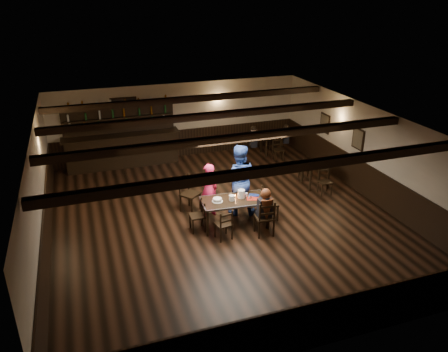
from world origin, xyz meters
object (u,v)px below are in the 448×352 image
object	(u,v)px
dining_table	(234,202)
man_blue	(238,180)
cake	(217,200)
woman_pink	(208,190)
bar_counter	(122,146)
chair_near_left	(225,223)
chair_near_right	(266,216)

from	to	relation	value
dining_table	man_blue	xyz separation A→B (m)	(0.34, 0.62, 0.32)
man_blue	cake	xyz separation A→B (m)	(-0.79, -0.58, -0.21)
dining_table	woman_pink	distance (m)	0.88
dining_table	bar_counter	world-z (taller)	bar_counter
chair_near_left	chair_near_right	bearing A→B (deg)	-8.71
chair_near_left	chair_near_right	size ratio (longest dim) A/B	0.84
bar_counter	chair_near_right	bearing A→B (deg)	-65.02
man_blue	dining_table	bearing A→B (deg)	79.05
bar_counter	man_blue	bearing A→B (deg)	-60.78
woman_pink	man_blue	size ratio (longest dim) A/B	0.76
dining_table	woman_pink	size ratio (longest dim) A/B	1.16
chair_near_right	cake	distance (m)	1.30
woman_pink	bar_counter	size ratio (longest dim) A/B	0.38
cake	woman_pink	bearing A→B (deg)	92.18
woman_pink	man_blue	xyz separation A→B (m)	(0.82, -0.12, 0.24)
cake	chair_near_right	bearing A→B (deg)	-38.61
dining_table	chair_near_left	xyz separation A→B (m)	(-0.47, -0.60, -0.21)
woman_pink	cake	distance (m)	0.69
woman_pink	cake	size ratio (longest dim) A/B	5.39
woman_pink	cake	world-z (taller)	woman_pink
dining_table	bar_counter	distance (m)	5.69
chair_near_left	chair_near_right	distance (m)	1.04
chair_near_left	man_blue	distance (m)	1.56
chair_near_right	woman_pink	bearing A→B (deg)	124.56
woman_pink	chair_near_left	bearing A→B (deg)	83.12
chair_near_right	woman_pink	size ratio (longest dim) A/B	0.63
bar_counter	dining_table	bearing A→B (deg)	-66.86
chair_near_right	bar_counter	size ratio (longest dim) A/B	0.24
chair_near_right	woman_pink	world-z (taller)	woman_pink
chair_near_right	woman_pink	distance (m)	1.82
dining_table	cake	xyz separation A→B (m)	(-0.45, 0.05, 0.11)
chair_near_left	cake	distance (m)	0.72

